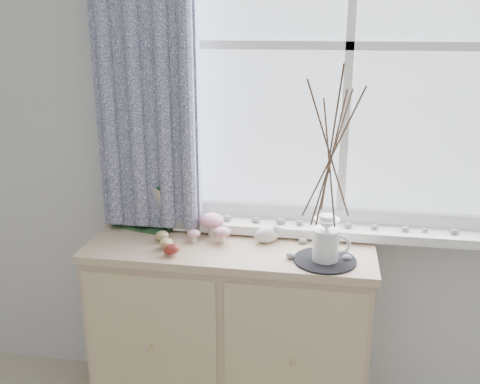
{
  "coord_description": "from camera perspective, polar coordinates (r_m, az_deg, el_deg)",
  "views": [
    {
      "loc": [
        0.23,
        -0.27,
        1.75
      ],
      "look_at": [
        -0.1,
        1.7,
        1.1
      ],
      "focal_mm": 40.0,
      "sensor_mm": 36.0,
      "label": 1
    }
  ],
  "objects": [
    {
      "name": "songbird_figurine",
      "position": [
        2.26,
        2.85,
        -4.52
      ],
      "size": [
        0.16,
        0.12,
        0.07
      ],
      "primitive_type": null,
      "rotation": [
        0.0,
        0.0,
        0.42
      ],
      "color": "silver",
      "rests_on": "sideboard"
    },
    {
      "name": "twig_pitcher",
      "position": [
        1.98,
        9.66,
        4.4
      ],
      "size": [
        0.31,
        0.31,
        0.78
      ],
      "rotation": [
        0.0,
        0.0,
        -0.13
      ],
      "color": "white",
      "rests_on": "crocheted_doily"
    },
    {
      "name": "sideboard",
      "position": [
        2.45,
        -1.01,
        -14.78
      ],
      "size": [
        1.2,
        0.45,
        0.85
      ],
      "color": "tan",
      "rests_on": "ground"
    },
    {
      "name": "toadstool_cluster",
      "position": [
        2.3,
        -3.01,
        -3.52
      ],
      "size": [
        0.19,
        0.16,
        0.1
      ],
      "color": "silver",
      "rests_on": "sideboard"
    },
    {
      "name": "sideboard_pebbles",
      "position": [
        2.21,
        6.76,
        -5.84
      ],
      "size": [
        0.34,
        0.23,
        0.03
      ],
      "color": "#979799",
      "rests_on": "sideboard"
    },
    {
      "name": "botanical_book",
      "position": [
        2.4,
        -10.6,
        -1.63
      ],
      "size": [
        0.33,
        0.2,
        0.22
      ],
      "primitive_type": null,
      "rotation": [
        0.0,
        0.0,
        -0.24
      ],
      "color": "#204322",
      "rests_on": "sideboard"
    },
    {
      "name": "room_shell",
      "position": [
        0.48,
        -19.25,
        5.75
      ],
      "size": [
        4.04,
        4.04,
        2.62
      ],
      "color": "silver",
      "rests_on": "ground"
    },
    {
      "name": "crocheted_doily",
      "position": [
        2.13,
        9.04,
        -7.2
      ],
      "size": [
        0.25,
        0.25,
        0.01
      ],
      "primitive_type": "cylinder",
      "color": "black",
      "rests_on": "sideboard"
    },
    {
      "name": "wooden_eggs",
      "position": [
        2.22,
        -7.84,
        -5.35
      ],
      "size": [
        0.14,
        0.17,
        0.07
      ],
      "color": "tan",
      "rests_on": "sideboard"
    }
  ]
}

